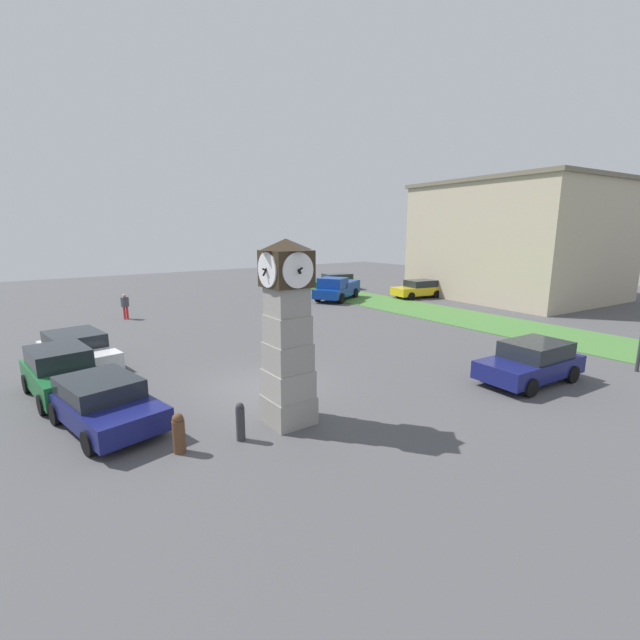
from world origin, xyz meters
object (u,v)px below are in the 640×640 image
(car_end_of_row, at_px, (418,289))
(pickup_truck, at_px, (337,288))
(clock_tower, at_px, (287,336))
(pedestrian_crossing_lot, at_px, (125,305))
(bollard_mid_row, at_px, (179,433))
(car_navy_sedan, at_px, (77,351))
(car_by_building, at_px, (104,402))
(car_near_tower, at_px, (62,372))
(car_silver_hatch, at_px, (335,281))
(bollard_near_tower, at_px, (240,421))
(car_far_lot, at_px, (531,362))

(car_end_of_row, height_order, pickup_truck, pickup_truck)
(clock_tower, xyz_separation_m, pedestrian_crossing_lot, (-18.46, -0.53, -1.66))
(bollard_mid_row, height_order, car_navy_sedan, car_navy_sedan)
(car_by_building, distance_m, pickup_truck, 23.63)
(car_near_tower, height_order, pickup_truck, pickup_truck)
(car_by_building, xyz_separation_m, car_silver_hatch, (-18.80, 22.78, 0.04))
(car_near_tower, distance_m, pickup_truck, 22.46)
(car_silver_hatch, xyz_separation_m, pickup_truck, (4.96, -3.63, 0.18))
(car_end_of_row, bearing_deg, car_by_building, -66.78)
(bollard_mid_row, distance_m, pickup_truck, 24.38)
(car_near_tower, bearing_deg, clock_tower, 39.52)
(clock_tower, distance_m, pedestrian_crossing_lot, 18.54)
(car_near_tower, bearing_deg, pickup_truck, 117.86)
(car_by_building, bearing_deg, car_near_tower, -168.07)
(car_end_of_row, bearing_deg, clock_tower, -56.90)
(clock_tower, relative_size, car_near_tower, 1.27)
(bollard_near_tower, xyz_separation_m, car_end_of_row, (-13.84, 22.53, 0.21))
(car_silver_hatch, height_order, car_end_of_row, car_silver_hatch)
(pickup_truck, height_order, pedestrian_crossing_lot, pickup_truck)
(pickup_truck, bearing_deg, pedestrian_crossing_lot, -96.79)
(bollard_near_tower, xyz_separation_m, car_near_tower, (-6.35, -3.46, 0.28))
(car_silver_hatch, distance_m, pedestrian_crossing_lot, 19.21)
(clock_tower, relative_size, bollard_mid_row, 5.04)
(car_far_lot, bearing_deg, car_by_building, -110.93)
(car_near_tower, bearing_deg, car_end_of_row, 106.09)
(car_navy_sedan, bearing_deg, car_end_of_row, 100.39)
(car_end_of_row, bearing_deg, car_near_tower, -73.91)
(car_end_of_row, distance_m, pedestrian_crossing_lot, 21.99)
(bollard_mid_row, distance_m, pedestrian_crossing_lot, 18.54)
(car_far_lot, distance_m, car_end_of_row, 19.93)
(clock_tower, relative_size, car_end_of_row, 1.20)
(pedestrian_crossing_lot, bearing_deg, car_by_building, -13.74)
(car_far_lot, bearing_deg, car_silver_hatch, 158.41)
(car_navy_sedan, bearing_deg, pedestrian_crossing_lot, 158.35)
(car_silver_hatch, xyz_separation_m, pedestrian_crossing_lot, (3.13, -18.95, 0.15))
(bollard_mid_row, height_order, pickup_truck, pickup_truck)
(car_by_building, height_order, car_end_of_row, car_end_of_row)
(car_by_building, distance_m, car_end_of_row, 27.51)
(pedestrian_crossing_lot, bearing_deg, car_navy_sedan, -21.65)
(clock_tower, bearing_deg, car_near_tower, -140.48)
(car_silver_hatch, xyz_separation_m, car_end_of_row, (7.95, 2.50, -0.01))
(car_near_tower, height_order, car_silver_hatch, car_near_tower)
(car_navy_sedan, bearing_deg, car_silver_hatch, 118.99)
(car_end_of_row, bearing_deg, car_navy_sedan, -79.61)
(car_navy_sedan, xyz_separation_m, car_far_lot, (11.32, 13.24, -0.00))
(car_by_building, xyz_separation_m, car_end_of_row, (-10.85, 25.28, 0.03))
(car_far_lot, relative_size, pickup_truck, 0.79)
(clock_tower, relative_size, car_silver_hatch, 1.08)
(bollard_mid_row, bearing_deg, car_by_building, -155.41)
(bollard_near_tower, bearing_deg, car_near_tower, -151.43)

